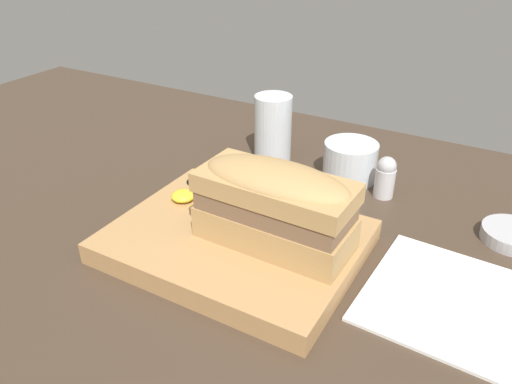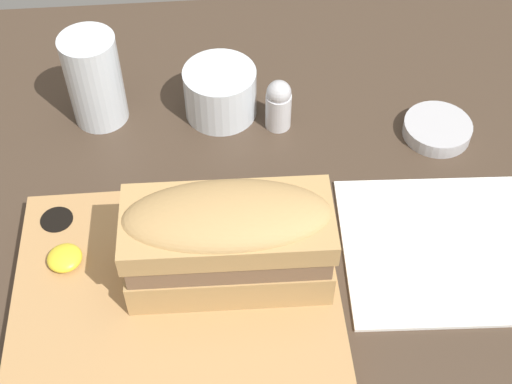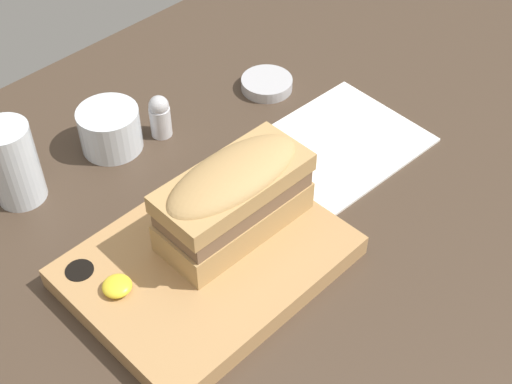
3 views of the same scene
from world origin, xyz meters
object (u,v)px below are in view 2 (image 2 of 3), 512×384
at_px(water_glass, 96,84).
at_px(salt_shaker, 278,104).
at_px(napkin, 453,248).
at_px(condiment_dish, 437,129).
at_px(sandwich, 228,238).
at_px(serving_board, 176,290).
at_px(wine_glass, 220,94).

bearing_deg(water_glass, salt_shaker, -9.01).
bearing_deg(napkin, salt_shaker, 129.38).
bearing_deg(condiment_dish, sandwich, -142.81).
relative_size(serving_board, water_glass, 2.68).
xyz_separation_m(wine_glass, condiment_dish, (0.24, -0.06, -0.02)).
xyz_separation_m(serving_board, condiment_dish, (0.30, 0.19, -0.01)).
xyz_separation_m(serving_board, napkin, (0.27, 0.03, -0.01)).
relative_size(sandwich, wine_glass, 2.20).
relative_size(serving_board, condiment_dish, 3.86).
distance_m(serving_board, condiment_dish, 0.35).
distance_m(water_glass, condiment_dish, 0.39).
height_order(serving_board, salt_shaker, salt_shaker).
bearing_deg(sandwich, salt_shaker, 72.67).
bearing_deg(salt_shaker, wine_glass, 156.84).
distance_m(wine_glass, salt_shaker, 0.07).
xyz_separation_m(water_glass, salt_shaker, (0.20, -0.03, -0.02)).
relative_size(wine_glass, napkin, 0.37).
bearing_deg(napkin, sandwich, -172.92).
bearing_deg(napkin, water_glass, 148.26).
distance_m(napkin, condiment_dish, 0.16).
bearing_deg(salt_shaker, condiment_dish, -9.79).
bearing_deg(salt_shaker, water_glass, 170.99).
bearing_deg(wine_glass, serving_board, -102.25).
bearing_deg(sandwich, water_glass, 118.42).
height_order(sandwich, napkin, sandwich).
distance_m(serving_board, wine_glass, 0.26).
relative_size(serving_board, napkin, 1.30).
distance_m(water_glass, salt_shaker, 0.21).
bearing_deg(wine_glass, sandwich, -90.87).
height_order(water_glass, napkin, water_glass).
relative_size(water_glass, wine_glass, 1.33).
relative_size(sandwich, salt_shaker, 2.88).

